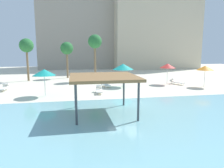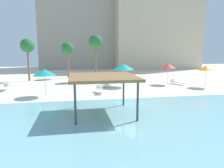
# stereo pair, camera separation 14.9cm
# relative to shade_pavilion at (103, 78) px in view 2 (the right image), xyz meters

# --- Properties ---
(ground_plane) EXTENTS (80.00, 80.00, 0.00)m
(ground_plane) POSITION_rel_shade_pavilion_xyz_m (2.02, 2.48, -2.47)
(ground_plane) COLOR beige
(lagoon_water) EXTENTS (44.00, 13.50, 0.04)m
(lagoon_water) POSITION_rel_shade_pavilion_xyz_m (2.02, -2.77, -2.45)
(lagoon_water) COLOR #7AB7C1
(lagoon_water) RESTS_ON ground
(shade_pavilion) EXTENTS (4.40, 4.40, 2.63)m
(shade_pavilion) POSITION_rel_shade_pavilion_xyz_m (0.00, 0.00, 0.00)
(shade_pavilion) COLOR #42474C
(shade_pavilion) RESTS_ON ground
(beach_umbrella_red_0) EXTENTS (1.94, 1.94, 2.59)m
(beach_umbrella_red_0) POSITION_rel_shade_pavilion_xyz_m (9.62, 10.74, -0.15)
(beach_umbrella_red_0) COLOR silver
(beach_umbrella_red_0) RESTS_ON ground
(beach_umbrella_teal_1) EXTENTS (2.09, 2.09, 2.55)m
(beach_umbrella_teal_1) POSITION_rel_shade_pavilion_xyz_m (-4.58, 6.45, -0.22)
(beach_umbrella_teal_1) COLOR silver
(beach_umbrella_teal_1) RESTS_ON ground
(beach_umbrella_orange_2) EXTENTS (1.92, 1.92, 2.50)m
(beach_umbrella_orange_2) POSITION_rel_shade_pavilion_xyz_m (13.03, 8.14, -0.24)
(beach_umbrella_orange_2) COLOR silver
(beach_umbrella_orange_2) RESTS_ON ground
(beach_umbrella_teal_3) EXTENTS (2.44, 2.44, 2.68)m
(beach_umbrella_teal_3) POSITION_rel_shade_pavilion_xyz_m (3.80, 10.17, -0.13)
(beach_umbrella_teal_3) COLOR silver
(beach_umbrella_teal_3) RESTS_ON ground
(lounge_chair_0) EXTENTS (0.65, 1.91, 0.74)m
(lounge_chair_0) POSITION_rel_shade_pavilion_xyz_m (-9.25, 10.21, -2.14)
(lounge_chair_0) COLOR white
(lounge_chair_0) RESTS_ON ground
(lounge_chair_1) EXTENTS (0.77, 1.94, 0.74)m
(lounge_chair_1) POSITION_rel_shade_pavilion_xyz_m (0.57, 6.99, -2.14)
(lounge_chair_1) COLOR white
(lounge_chair_1) RESTS_ON ground
(lounge_chair_2) EXTENTS (1.39, 1.96, 0.74)m
(lounge_chair_2) POSITION_rel_shade_pavilion_xyz_m (10.78, 10.54, -2.14)
(lounge_chair_2) COLOR white
(lounge_chair_2) RESTS_ON ground
(lounge_chair_3) EXTENTS (0.98, 1.98, 0.74)m
(lounge_chair_3) POSITION_rel_shade_pavilion_xyz_m (1.68, 10.33, -2.14)
(lounge_chair_3) COLOR white
(lounge_chair_3) RESTS_ON ground
(palm_tree_0) EXTENTS (1.90, 1.90, 5.81)m
(palm_tree_0) POSITION_rel_shade_pavilion_xyz_m (-8.08, 16.99, 2.26)
(palm_tree_0) COLOR brown
(palm_tree_0) RESTS_ON ground
(palm_tree_1) EXTENTS (1.90, 1.90, 6.35)m
(palm_tree_1) POSITION_rel_shade_pavilion_xyz_m (1.11, 15.66, 2.77)
(palm_tree_1) COLOR brown
(palm_tree_1) RESTS_ON ground
(palm_tree_2) EXTENTS (1.90, 1.90, 5.45)m
(palm_tree_2) POSITION_rel_shade_pavilion_xyz_m (-2.78, 19.10, 1.92)
(palm_tree_2) COLOR brown
(palm_tree_2) RESTS_ON ground
(hotel_block_0) EXTENTS (19.30, 10.91, 17.91)m
(hotel_block_0) POSITION_rel_shade_pavilion_xyz_m (0.47, 37.62, 6.48)
(hotel_block_0) COLOR #9E9384
(hotel_block_0) RESTS_ON ground
(hotel_block_1) EXTENTS (18.97, 9.90, 19.36)m
(hotel_block_1) POSITION_rel_shade_pavilion_xyz_m (16.55, 33.63, 7.21)
(hotel_block_1) COLOR beige
(hotel_block_1) RESTS_ON ground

